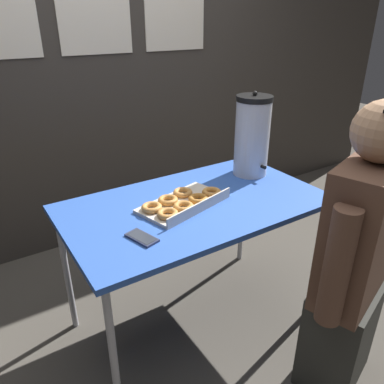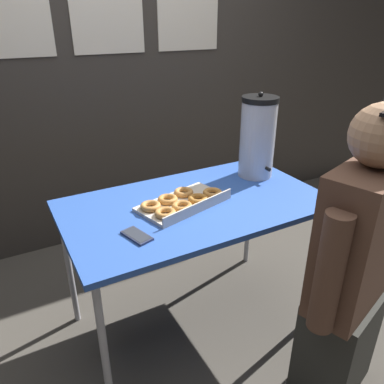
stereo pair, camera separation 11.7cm
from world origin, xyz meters
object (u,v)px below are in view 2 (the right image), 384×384
cell_phone (137,236)px  donut_box (182,202)px  coffee_urn (258,137)px  person_seated (352,272)px

cell_phone → donut_box: bearing=12.3°
coffee_urn → person_seated: size_ratio=0.35×
donut_box → coffee_urn: 0.60m
person_seated → cell_phone: bearing=-51.8°
donut_box → person_seated: (0.44, -0.66, -0.14)m
cell_phone → person_seated: bearing=-50.2°
coffee_urn → cell_phone: 0.91m
person_seated → donut_box: bearing=-73.9°
donut_box → cell_phone: donut_box is taller
donut_box → coffee_urn: size_ratio=1.02×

